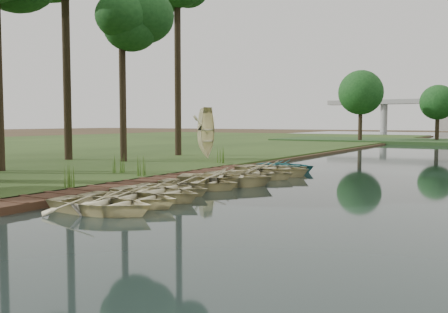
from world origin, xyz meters
The scene contains 20 objects.
ground centered at (0.00, 0.00, 0.00)m, with size 300.00×300.00×0.00m, color #3D2F1D.
boardwalk centered at (-1.60, 0.00, 0.15)m, with size 1.60×16.00×0.30m, color #382215.
rowboat_0 centered at (1.27, -6.01, 0.41)m, with size 2.46×3.45×0.71m, color beige.
rowboat_1 centered at (1.22, -4.73, 0.40)m, with size 2.40×3.37×0.70m, color beige.
rowboat_2 centered at (1.16, -3.32, 0.41)m, with size 2.45×3.44×0.71m, color beige.
rowboat_3 centered at (0.80, -1.94, 0.37)m, with size 2.18×3.05×0.63m, color beige.
rowboat_4 centered at (0.86, -0.23, 0.38)m, with size 2.31×3.23×0.67m, color beige.
rowboat_5 centered at (1.19, 1.29, 0.46)m, with size 2.84×3.97×0.82m, color beige.
rowboat_6 centered at (1.22, 2.46, 0.42)m, with size 2.58×3.61×0.75m, color beige.
rowboat_7 centered at (1.29, 4.23, 0.39)m, with size 2.32×3.25×0.67m, color beige.
rowboat_8 centered at (1.18, 5.90, 0.45)m, with size 2.78×3.90×0.81m, color beige.
rowboat_9 centered at (0.72, 7.41, 0.39)m, with size 2.32×3.25×0.67m, color beige.
rowboat_10 centered at (0.80, 8.42, 0.39)m, with size 2.37×3.33×0.69m, color teal.
stored_rowboat centered at (-5.91, 10.84, 0.65)m, with size 2.42×3.38×0.70m, color beige.
tree_4 centered at (-9.18, 6.47, 8.66)m, with size 3.71×3.71×10.07m.
tree_6 centered at (-9.69, 12.85, 11.30)m, with size 3.93×3.93×12.93m.
reeds_0 centered at (-2.60, -3.73, 0.80)m, with size 0.60×0.60×1.01m, color #3F661E.
reeds_1 centered at (-2.85, 0.71, 0.79)m, with size 0.60×0.60×0.97m, color #3F661E.
reeds_2 centered at (-4.66, 1.20, 0.74)m, with size 0.60×0.60×0.87m, color #3F661E.
reeds_3 centered at (-3.41, 8.47, 0.76)m, with size 0.60×0.60×0.92m, color #3F661E.
Camera 1 is at (11.83, -16.64, 2.74)m, focal length 40.00 mm.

